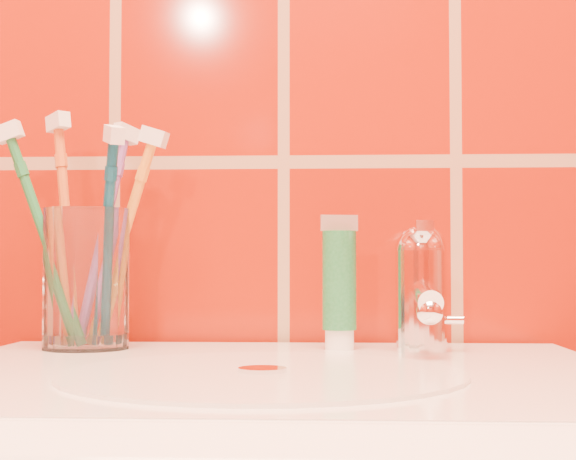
{
  "coord_description": "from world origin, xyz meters",
  "views": [
    {
      "loc": [
        0.05,
        0.26,
        0.93
      ],
      "look_at": [
        0.01,
        1.08,
        0.96
      ],
      "focal_mm": 55.0,
      "sensor_mm": 36.0,
      "label": 1
    }
  ],
  "objects": [
    {
      "name": "toothbrush_3",
      "position": [
        -0.16,
        1.09,
        0.95
      ],
      "size": [
        0.1,
        0.13,
        0.23
      ],
      "primitive_type": null,
      "rotation": [
        0.25,
        0.0,
        0.54
      ],
      "color": "navy",
      "rests_on": "glass_tumbler"
    },
    {
      "name": "toothbrush_0",
      "position": [
        -0.15,
        1.11,
        0.96
      ],
      "size": [
        0.12,
        0.11,
        0.22
      ],
      "primitive_type": null,
      "rotation": [
        0.31,
        0.0,
        1.38
      ],
      "color": "orange",
      "rests_on": "glass_tumbler"
    },
    {
      "name": "toothpaste_tube",
      "position": [
        0.06,
        1.12,
        0.91
      ],
      "size": [
        0.04,
        0.03,
        0.13
      ],
      "rotation": [
        0.0,
        0.0,
        0.22
      ],
      "color": "white",
      "rests_on": "pedestal_sink"
    },
    {
      "name": "glass_tumbler",
      "position": [
        -0.19,
        1.11,
        0.92
      ],
      "size": [
        0.11,
        0.11,
        0.14
      ],
      "primitive_type": "cylinder",
      "rotation": [
        0.0,
        0.0,
        0.32
      ],
      "color": "white",
      "rests_on": "pedestal_sink"
    },
    {
      "name": "faucet",
      "position": [
        0.14,
        1.09,
        0.91
      ],
      "size": [
        0.05,
        0.11,
        0.12
      ],
      "color": "white",
      "rests_on": "pedestal_sink"
    },
    {
      "name": "toothbrush_2",
      "position": [
        -0.21,
        1.11,
        0.97
      ],
      "size": [
        0.1,
        0.1,
        0.24
      ],
      "primitive_type": null,
      "rotation": [
        0.16,
        0.0,
        -2.3
      ],
      "color": "#CA5E23",
      "rests_on": "glass_tumbler"
    },
    {
      "name": "toothbrush_4",
      "position": [
        -0.18,
        1.14,
        0.96
      ],
      "size": [
        0.12,
        0.13,
        0.24
      ],
      "primitive_type": null,
      "rotation": [
        0.25,
        0.0,
        2.45
      ],
      "color": "#784799",
      "rests_on": "glass_tumbler"
    },
    {
      "name": "toothbrush_1",
      "position": [
        -0.23,
        1.1,
        0.96
      ],
      "size": [
        0.1,
        0.1,
        0.22
      ],
      "primitive_type": null,
      "rotation": [
        0.35,
        0.0,
        -1.6
      ],
      "color": "#1E733D",
      "rests_on": "glass_tumbler"
    }
  ]
}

